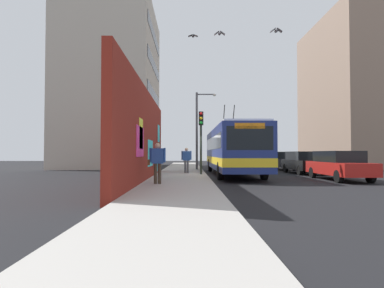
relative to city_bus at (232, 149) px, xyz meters
The scene contains 14 objects.
ground_plane 2.98m from the city_bus, 131.81° to the left, with size 80.00×80.00×0.00m, color black.
sidewalk_slab 4.12m from the city_bus, 115.34° to the left, with size 48.00×3.20×0.15m, color #ADA8A0.
graffiti_wall 7.22m from the city_bus, 134.31° to the left, with size 15.16×0.32×4.66m.
building_far_left 17.85m from the city_bus, 41.62° to the left, with size 12.62×8.76×16.83m.
building_far_right 20.06m from the city_bus, 52.50° to the right, with size 12.86×8.88×15.39m.
city_bus is the anchor object (origin of this frame).
parked_car_red 6.71m from the city_bus, 128.58° to the right, with size 4.85×1.80×1.58m.
parked_car_black 5.41m from the city_bus, 77.14° to the right, with size 4.68×1.76×1.58m.
parked_car_dark_gray 8.48m from the city_bus, 38.07° to the right, with size 4.12×1.77×1.58m.
pedestrian_midblock 3.13m from the city_bus, 94.81° to the left, with size 0.22×0.67×1.67m.
pedestrian_near_wall 8.71m from the city_bus, 150.57° to the left, with size 0.24×0.77×1.75m.
traffic_light 2.88m from the city_bus, 126.66° to the left, with size 0.49×0.28×3.91m.
street_lamp 5.34m from the city_bus, 24.61° to the left, with size 0.44×1.69×6.28m.
flying_pigeons 8.09m from the city_bus, 169.46° to the left, with size 4.33×4.11×1.41m.
Camera 1 is at (-19.48, 1.13, 1.46)m, focal length 29.45 mm.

